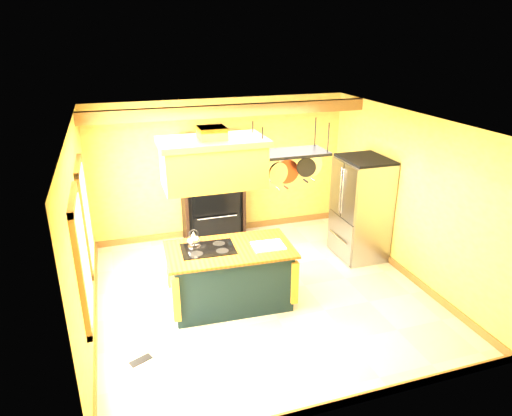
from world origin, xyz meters
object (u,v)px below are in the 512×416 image
range_hood (213,161)px  refrigerator (360,211)px  pot_rack (290,160)px  hutch (213,199)px  kitchen_island (230,276)px

range_hood → refrigerator: size_ratio=0.79×
pot_rack → hutch: 2.80m
pot_rack → hutch: bearing=104.4°
range_hood → pot_rack: bearing=0.6°
kitchen_island → hutch: 2.43m
refrigerator → kitchen_island: bearing=-162.4°
pot_rack → refrigerator: bearing=25.6°
kitchen_island → range_hood: range_hood is taller
kitchen_island → hutch: hutch is taller
pot_rack → refrigerator: pot_rack is taller
pot_rack → hutch: pot_rack is taller
kitchen_island → range_hood: 1.79m
range_hood → refrigerator: (2.83, 0.84, -1.37)m
kitchen_island → refrigerator: (2.63, 0.84, 0.40)m
kitchen_island → pot_rack: pot_rack is taller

